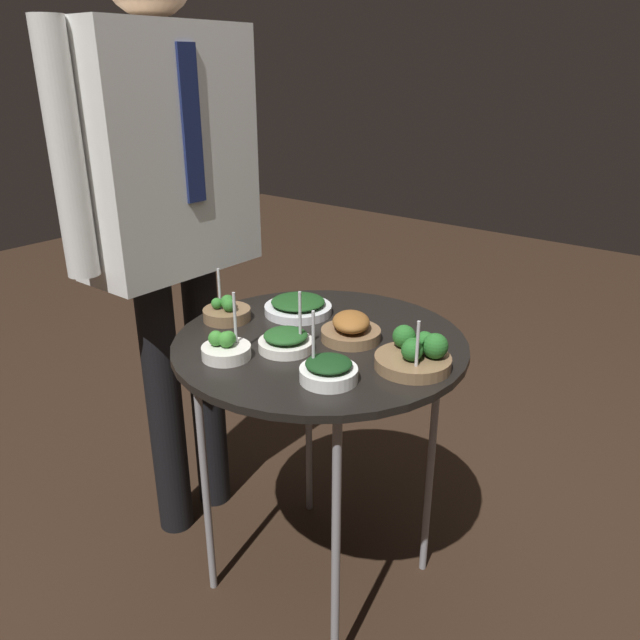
% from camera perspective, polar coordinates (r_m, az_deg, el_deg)
% --- Properties ---
extents(ground_plane, '(8.00, 8.00, 0.00)m').
position_cam_1_polar(ground_plane, '(1.91, 0.00, -22.38)').
color(ground_plane, black).
extents(serving_cart, '(0.70, 0.70, 0.73)m').
position_cam_1_polar(serving_cart, '(1.51, 0.00, -3.57)').
color(serving_cart, black).
rests_on(serving_cart, ground_plane).
extents(bowl_spinach_far_rim, '(0.12, 0.12, 0.15)m').
position_cam_1_polar(bowl_spinach_far_rim, '(1.29, 0.78, -4.64)').
color(bowl_spinach_far_rim, white).
rests_on(bowl_spinach_far_rim, serving_cart).
extents(bowl_roast_front_center, '(0.15, 0.14, 0.07)m').
position_cam_1_polar(bowl_roast_front_center, '(1.47, 2.84, -0.83)').
color(bowl_roast_front_center, brown).
rests_on(bowl_roast_front_center, serving_cart).
extents(bowl_spinach_back_left, '(0.13, 0.13, 0.14)m').
position_cam_1_polar(bowl_spinach_back_left, '(1.43, -3.13, -1.92)').
color(bowl_spinach_back_left, silver).
rests_on(bowl_spinach_back_left, serving_cart).
extents(bowl_broccoli_back_right, '(0.12, 0.12, 0.13)m').
position_cam_1_polar(bowl_broccoli_back_right, '(1.61, -8.53, 0.75)').
color(bowl_broccoli_back_right, brown).
rests_on(bowl_broccoli_back_right, serving_cart).
extents(bowl_spinach_front_right, '(0.18, 0.18, 0.04)m').
position_cam_1_polar(bowl_spinach_front_right, '(1.63, -2.02, 1.26)').
color(bowl_spinach_front_right, silver).
rests_on(bowl_spinach_front_right, serving_cart).
extents(bowl_broccoli_mid_left, '(0.11, 0.11, 0.15)m').
position_cam_1_polar(bowl_broccoli_mid_left, '(1.40, -8.62, -2.54)').
color(bowl_broccoli_mid_left, silver).
rests_on(bowl_broccoli_mid_left, serving_cart).
extents(bowl_broccoli_center, '(0.17, 0.17, 0.13)m').
position_cam_1_polar(bowl_broccoli_center, '(1.36, 8.72, -3.09)').
color(bowl_broccoli_center, brown).
rests_on(bowl_broccoli_center, serving_cart).
extents(waiter_figure, '(0.61, 0.23, 1.66)m').
position_cam_1_polar(waiter_figure, '(1.71, -13.84, 12.02)').
color(waiter_figure, black).
rests_on(waiter_figure, ground_plane).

